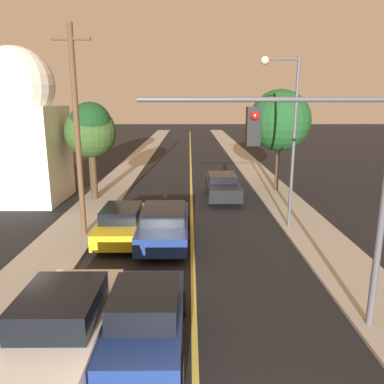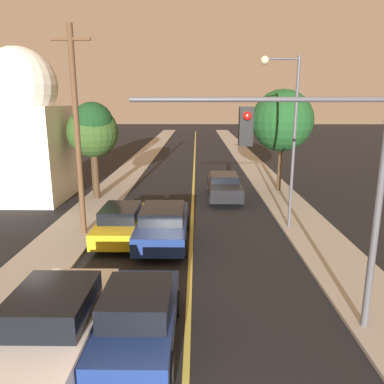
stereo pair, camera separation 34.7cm
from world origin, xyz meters
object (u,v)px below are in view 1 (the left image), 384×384
(traffic_signal_mast, at_px, (327,168))
(car_outer_lane_second, at_px, (123,222))
(domed_building_left, at_px, (21,127))
(car_far_oncoming, at_px, (222,186))
(tree_left_far, at_px, (91,133))
(utility_pole_left, at_px, (77,131))
(tree_right_near, at_px, (280,121))
(streetlamp_right, at_px, (287,122))
(car_outer_lane_front, at_px, (64,322))
(car_near_lane_front, at_px, (146,316))
(car_near_lane_second, at_px, (164,224))
(tree_left_near, at_px, (91,124))

(traffic_signal_mast, bearing_deg, car_outer_lane_second, 132.51)
(domed_building_left, bearing_deg, car_far_oncoming, 2.15)
(domed_building_left, bearing_deg, tree_left_far, 4.13)
(car_far_oncoming, xyz_separation_m, utility_pole_left, (-6.77, -6.69, 3.87))
(traffic_signal_mast, height_order, tree_right_near, tree_right_near)
(streetlamp_right, bearing_deg, car_outer_lane_front, -128.63)
(car_near_lane_front, xyz_separation_m, domed_building_left, (-8.80, 14.06, 3.65))
(traffic_signal_mast, distance_m, streetlamp_right, 8.20)
(traffic_signal_mast, xyz_separation_m, streetlamp_right, (1.06, 8.10, 0.68))
(traffic_signal_mast, relative_size, tree_left_far, 1.10)
(car_far_oncoming, relative_size, streetlamp_right, 0.67)
(car_outer_lane_front, bearing_deg, car_near_lane_second, 75.63)
(tree_right_near, bearing_deg, car_near_lane_front, -112.94)
(traffic_signal_mast, relative_size, domed_building_left, 0.68)
(utility_pole_left, height_order, tree_left_far, utility_pole_left)
(streetlamp_right, bearing_deg, car_far_oncoming, 112.17)
(utility_pole_left, relative_size, tree_right_near, 1.34)
(streetlamp_right, distance_m, domed_building_left, 15.17)
(car_far_oncoming, relative_size, domed_building_left, 0.58)
(car_outer_lane_front, relative_size, tree_left_near, 0.82)
(car_outer_lane_second, xyz_separation_m, traffic_signal_mast, (6.24, -6.81, 3.56))
(tree_left_near, height_order, tree_left_far, tree_left_near)
(domed_building_left, bearing_deg, tree_left_near, 0.36)
(car_outer_lane_second, distance_m, tree_right_near, 13.03)
(streetlamp_right, bearing_deg, tree_left_near, 152.52)
(car_outer_lane_front, xyz_separation_m, utility_pole_left, (-1.79, 8.14, 3.84))
(car_near_lane_front, bearing_deg, car_outer_lane_front, -170.07)
(streetlamp_right, xyz_separation_m, tree_left_near, (-10.14, 5.27, -0.40))
(car_near_lane_second, xyz_separation_m, streetlamp_right, (5.43, 1.83, 4.16))
(car_near_lane_second, relative_size, tree_left_near, 0.90)
(car_near_lane_front, bearing_deg, streetlamp_right, 58.36)
(tree_left_near, bearing_deg, car_outer_lane_front, -78.86)
(car_near_lane_second, bearing_deg, traffic_signal_mast, -55.16)
(streetlamp_right, relative_size, tree_left_far, 1.39)
(car_outer_lane_front, relative_size, utility_pole_left, 0.54)
(car_near_lane_front, bearing_deg, traffic_signal_mast, 9.19)
(car_near_lane_front, distance_m, car_outer_lane_front, 1.90)
(tree_left_near, distance_m, tree_right_near, 11.82)
(car_outer_lane_second, height_order, tree_left_near, tree_left_near)
(car_near_lane_second, xyz_separation_m, domed_building_left, (-8.80, 7.08, 3.61))
(car_near_lane_front, relative_size, utility_pole_left, 0.49)
(car_near_lane_front, xyz_separation_m, car_outer_lane_front, (-1.87, -0.33, 0.05))
(traffic_signal_mast, bearing_deg, tree_left_far, 123.94)
(car_near_lane_front, distance_m, tree_left_near, 15.33)
(streetlamp_right, bearing_deg, car_near_lane_second, -161.39)
(car_near_lane_front, height_order, tree_right_near, tree_right_near)
(car_near_lane_front, distance_m, domed_building_left, 16.98)
(car_outer_lane_second, xyz_separation_m, tree_right_near, (8.77, 8.79, 3.96))
(car_outer_lane_front, distance_m, tree_left_far, 15.31)
(domed_building_left, bearing_deg, tree_right_near, 8.13)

